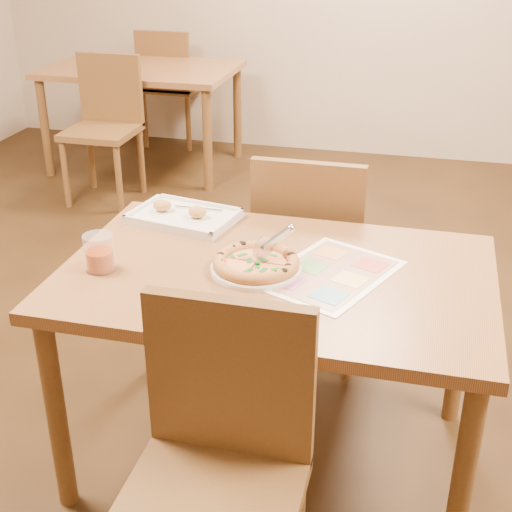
% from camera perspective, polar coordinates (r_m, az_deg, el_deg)
% --- Properties ---
extents(room, '(7.00, 7.00, 7.00)m').
position_cam_1_polar(room, '(1.95, 1.88, 15.46)').
color(room, '#35210E').
rests_on(room, ground).
extents(dining_table, '(1.30, 0.85, 0.72)m').
position_cam_1_polar(dining_table, '(2.20, 1.61, -3.17)').
color(dining_table, brown).
rests_on(dining_table, ground).
extents(chair_near, '(0.42, 0.42, 0.47)m').
position_cam_1_polar(chair_near, '(1.76, -2.90, -14.43)').
color(chair_near, brown).
rests_on(chair_near, ground).
extents(chair_far, '(0.42, 0.42, 0.47)m').
position_cam_1_polar(chair_far, '(2.76, 4.36, 1.51)').
color(chair_far, brown).
rests_on(chair_far, ground).
extents(bg_table, '(1.30, 0.85, 0.72)m').
position_cam_1_polar(bg_table, '(5.20, -9.12, 13.80)').
color(bg_table, brown).
rests_on(bg_table, ground).
extents(bg_chair_near, '(0.42, 0.42, 0.47)m').
position_cam_1_polar(bg_chair_near, '(4.69, -11.92, 11.37)').
color(bg_chair_near, brown).
rests_on(bg_chair_near, ground).
extents(bg_chair_far, '(0.42, 0.42, 0.47)m').
position_cam_1_polar(bg_chair_far, '(5.67, -7.08, 14.22)').
color(bg_chair_far, brown).
rests_on(bg_chair_far, ground).
extents(plate, '(0.37, 0.37, 0.01)m').
position_cam_1_polar(plate, '(2.16, -0.00, -1.02)').
color(plate, white).
rests_on(plate, dining_table).
extents(pizza, '(0.26, 0.26, 0.04)m').
position_cam_1_polar(pizza, '(2.15, 0.01, -0.55)').
color(pizza, '#C67E43').
rests_on(pizza, plate).
extents(pizza_cutter, '(0.10, 0.12, 0.08)m').
position_cam_1_polar(pizza_cutter, '(2.16, 1.34, 1.17)').
color(pizza_cutter, silver).
rests_on(pizza_cutter, pizza).
extents(appetizer_tray, '(0.39, 0.31, 0.06)m').
position_cam_1_polar(appetizer_tray, '(2.52, -5.83, 3.17)').
color(appetizer_tray, silver).
rests_on(appetizer_tray, dining_table).
extents(glass_tumbler, '(0.09, 0.09, 0.11)m').
position_cam_1_polar(glass_tumbler, '(2.20, -12.41, 0.09)').
color(glass_tumbler, '#91350B').
rests_on(glass_tumbler, dining_table).
extents(menu, '(0.45, 0.51, 0.00)m').
position_cam_1_polar(menu, '(2.15, 5.93, -1.40)').
color(menu, white).
rests_on(menu, dining_table).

